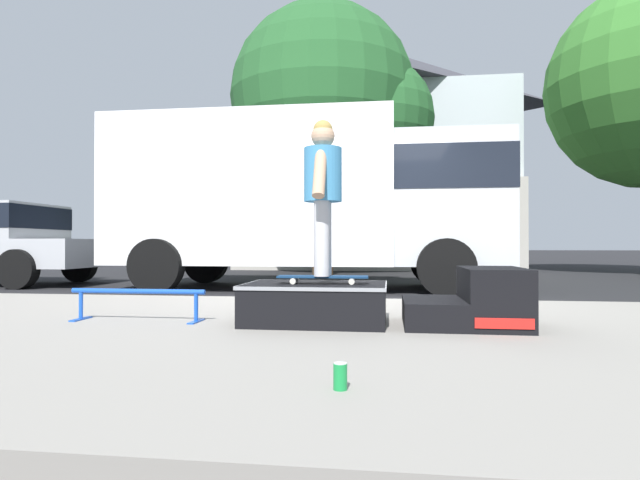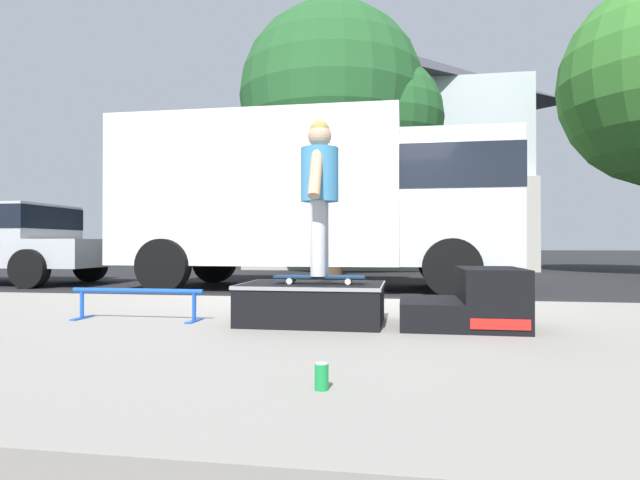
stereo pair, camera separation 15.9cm
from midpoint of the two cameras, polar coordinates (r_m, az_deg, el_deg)
name	(u,v)px [view 1 (the left image)]	position (r m, az deg, el deg)	size (l,w,h in m)	color
ground_plane	(372,303)	(7.10, 5.13, -6.99)	(140.00, 140.00, 0.00)	black
sidewalk_slab	(360,339)	(4.13, 3.30, -10.86)	(50.00, 5.00, 0.12)	gray
skate_box	(316,302)	(4.52, -1.47, -6.82)	(1.22, 0.86, 0.34)	black
kicker_ramp	(474,302)	(4.50, 15.72, -6.60)	(0.99, 0.84, 0.49)	black
grind_rail	(138,297)	(4.93, -20.39, -5.98)	(1.25, 0.28, 0.29)	blue
skateboard	(323,277)	(4.46, -0.70, -4.13)	(0.79, 0.24, 0.07)	navy
skater_kid	(323,184)	(4.49, -0.70, 6.20)	(0.33, 0.69, 1.35)	silver
soda_can	(341,376)	(2.50, 0.47, -14.85)	(0.07, 0.07, 0.13)	#198C3F
box_truck	(308,195)	(9.42, -1.77, 4.96)	(6.91, 2.63, 3.05)	white
street_tree_main	(334,103)	(14.21, 1.17, 14.92)	(5.39, 4.90, 7.18)	brown
house_behind	(377,155)	(20.17, 6.09, 9.31)	(9.54, 8.23, 8.40)	silver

